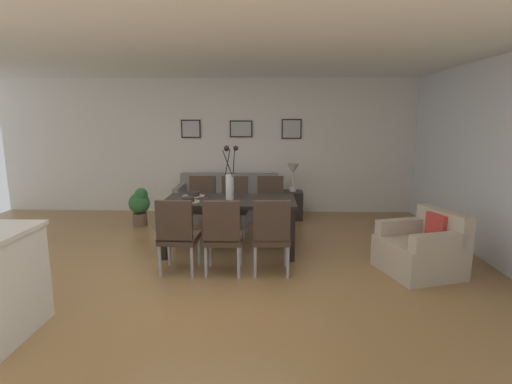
{
  "coord_description": "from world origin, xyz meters",
  "views": [
    {
      "loc": [
        0.76,
        -4.4,
        1.83
      ],
      "look_at": [
        0.6,
        0.86,
        0.84
      ],
      "focal_mm": 27.28,
      "sensor_mm": 36.0,
      "label": 1
    }
  ],
  "objects_px": {
    "bowl_near_left": "(188,199)",
    "framed_picture_left": "(191,129)",
    "potted_plant": "(140,205)",
    "dining_chair_near_right": "(201,202)",
    "armchair": "(422,249)",
    "dining_chair_near_left": "(177,233)",
    "side_table": "(293,205)",
    "dining_table": "(230,205)",
    "dining_chair_far_left": "(223,233)",
    "dining_chair_mid_left": "(271,233)",
    "dining_chair_mid_right": "(270,202)",
    "framed_picture_right": "(292,129)",
    "bowl_near_right": "(194,193)",
    "sofa": "(228,203)",
    "table_lamp": "(293,171)",
    "dining_chair_far_right": "(234,203)",
    "centerpiece_vase": "(230,179)",
    "framed_picture_center": "(241,129)"
  },
  "relations": [
    {
      "from": "bowl_near_left",
      "to": "framed_picture_left",
      "type": "xyz_separation_m",
      "value": [
        -0.43,
        2.56,
        0.86
      ]
    },
    {
      "from": "bowl_near_left",
      "to": "framed_picture_left",
      "type": "bearing_deg",
      "value": 99.63
    },
    {
      "from": "dining_chair_near_left",
      "to": "armchair",
      "type": "bearing_deg",
      "value": 2.73
    },
    {
      "from": "dining_chair_far_left",
      "to": "framed_picture_center",
      "type": "height_order",
      "value": "framed_picture_center"
    },
    {
      "from": "sofa",
      "to": "table_lamp",
      "type": "xyz_separation_m",
      "value": [
        1.2,
        -0.06,
        0.61
      ]
    },
    {
      "from": "table_lamp",
      "to": "armchair",
      "type": "distance_m",
      "value": 2.94
    },
    {
      "from": "dining_table",
      "to": "dining_chair_far_left",
      "type": "relative_size",
      "value": 1.96
    },
    {
      "from": "framed_picture_left",
      "to": "potted_plant",
      "type": "relative_size",
      "value": 0.56
    },
    {
      "from": "dining_chair_near_right",
      "to": "potted_plant",
      "type": "height_order",
      "value": "dining_chair_near_right"
    },
    {
      "from": "framed_picture_center",
      "to": "potted_plant",
      "type": "distance_m",
      "value": 2.38
    },
    {
      "from": "centerpiece_vase",
      "to": "sofa",
      "type": "bearing_deg",
      "value": 96.56
    },
    {
      "from": "dining_chair_near_left",
      "to": "framed_picture_left",
      "type": "height_order",
      "value": "framed_picture_left"
    },
    {
      "from": "bowl_near_right",
      "to": "armchair",
      "type": "height_order",
      "value": "bowl_near_right"
    },
    {
      "from": "dining_chair_near_right",
      "to": "dining_chair_mid_left",
      "type": "bearing_deg",
      "value": -56.41
    },
    {
      "from": "dining_chair_mid_right",
      "to": "centerpiece_vase",
      "type": "bearing_deg",
      "value": -122.79
    },
    {
      "from": "dining_chair_mid_left",
      "to": "framed_picture_right",
      "type": "height_order",
      "value": "framed_picture_right"
    },
    {
      "from": "dining_chair_near_right",
      "to": "armchair",
      "type": "relative_size",
      "value": 0.92
    },
    {
      "from": "sofa",
      "to": "table_lamp",
      "type": "relative_size",
      "value": 3.68
    },
    {
      "from": "dining_chair_far_right",
      "to": "dining_chair_mid_left",
      "type": "relative_size",
      "value": 1.0
    },
    {
      "from": "bowl_near_right",
      "to": "framed_picture_right",
      "type": "height_order",
      "value": "framed_picture_right"
    },
    {
      "from": "dining_chair_near_left",
      "to": "side_table",
      "type": "relative_size",
      "value": 1.77
    },
    {
      "from": "potted_plant",
      "to": "bowl_near_right",
      "type": "bearing_deg",
      "value": -42.57
    },
    {
      "from": "dining_table",
      "to": "framed_picture_right",
      "type": "relative_size",
      "value": 4.69
    },
    {
      "from": "framed_picture_left",
      "to": "potted_plant",
      "type": "xyz_separation_m",
      "value": [
        -0.71,
        -1.11,
        -1.27
      ]
    },
    {
      "from": "dining_chair_far_right",
      "to": "framed_picture_left",
      "type": "height_order",
      "value": "framed_picture_left"
    },
    {
      "from": "bowl_near_left",
      "to": "bowl_near_right",
      "type": "xyz_separation_m",
      "value": [
        0.0,
        0.4,
        0.0
      ]
    },
    {
      "from": "bowl_near_right",
      "to": "sofa",
      "type": "distance_m",
      "value": 1.78
    },
    {
      "from": "dining_chair_mid_left",
      "to": "table_lamp",
      "type": "relative_size",
      "value": 1.8
    },
    {
      "from": "framed_picture_right",
      "to": "potted_plant",
      "type": "height_order",
      "value": "framed_picture_right"
    },
    {
      "from": "framed_picture_left",
      "to": "table_lamp",
      "type": "bearing_deg",
      "value": -15.68
    },
    {
      "from": "dining_chair_mid_right",
      "to": "bowl_near_right",
      "type": "xyz_separation_m",
      "value": [
        -1.1,
        -0.67,
        0.27
      ]
    },
    {
      "from": "dining_chair_far_left",
      "to": "side_table",
      "type": "relative_size",
      "value": 1.77
    },
    {
      "from": "dining_chair_near_left",
      "to": "potted_plant",
      "type": "bearing_deg",
      "value": 118.57
    },
    {
      "from": "dining_chair_mid_left",
      "to": "armchair",
      "type": "relative_size",
      "value": 0.92
    },
    {
      "from": "dining_chair_near_right",
      "to": "centerpiece_vase",
      "type": "bearing_deg",
      "value": -57.13
    },
    {
      "from": "centerpiece_vase",
      "to": "sofa",
      "type": "distance_m",
      "value": 2.02
    },
    {
      "from": "dining_chair_mid_right",
      "to": "table_lamp",
      "type": "relative_size",
      "value": 1.8
    },
    {
      "from": "dining_chair_mid_left",
      "to": "dining_chair_mid_right",
      "type": "distance_m",
      "value": 1.7
    },
    {
      "from": "framed_picture_left",
      "to": "framed_picture_center",
      "type": "xyz_separation_m",
      "value": [
        0.97,
        -0.0,
        0.0
      ]
    },
    {
      "from": "framed_picture_left",
      "to": "dining_table",
      "type": "bearing_deg",
      "value": -67.57
    },
    {
      "from": "dining_chair_mid_right",
      "to": "armchair",
      "type": "bearing_deg",
      "value": -41.02
    },
    {
      "from": "dining_chair_far_left",
      "to": "sofa",
      "type": "height_order",
      "value": "dining_chair_far_left"
    },
    {
      "from": "dining_chair_near_left",
      "to": "dining_chair_far_left",
      "type": "relative_size",
      "value": 1.0
    },
    {
      "from": "dining_chair_far_left",
      "to": "armchair",
      "type": "bearing_deg",
      "value": 3.52
    },
    {
      "from": "dining_chair_near_left",
      "to": "table_lamp",
      "type": "height_order",
      "value": "table_lamp"
    },
    {
      "from": "dining_chair_far_left",
      "to": "dining_chair_mid_left",
      "type": "distance_m",
      "value": 0.57
    },
    {
      "from": "side_table",
      "to": "dining_chair_mid_right",
      "type": "bearing_deg",
      "value": -114.13
    },
    {
      "from": "dining_chair_near_right",
      "to": "armchair",
      "type": "distance_m",
      "value": 3.32
    },
    {
      "from": "dining_chair_far_left",
      "to": "dining_table",
      "type": "bearing_deg",
      "value": 89.76
    },
    {
      "from": "dining_chair_far_left",
      "to": "dining_chair_mid_right",
      "type": "height_order",
      "value": "same"
    }
  ]
}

